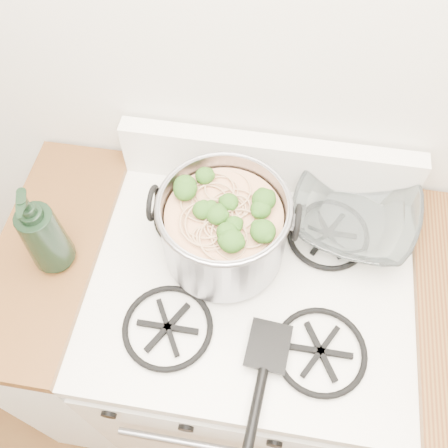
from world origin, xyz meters
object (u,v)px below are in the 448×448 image
spatula (269,345)px  glass_bowl (352,218)px  stock_pot (224,229)px  bottle (41,231)px  gas_range (245,346)px

spatula → glass_bowl: bearing=69.0°
stock_pot → bottle: bearing=-167.2°
gas_range → bottle: bearing=-177.1°
gas_range → stock_pot: size_ratio=2.84×
spatula → bottle: bottle is taller
gas_range → bottle: size_ratio=3.58×
bottle → glass_bowl: bearing=-1.0°
spatula → glass_bowl: glass_bowl is taller
glass_bowl → bottle: bearing=-162.5°
gas_range → bottle: bottle is taller
gas_range → stock_pot: (-0.08, 0.07, 0.58)m
gas_range → spatula: spatula is taller
spatula → gas_range: bearing=114.3°
gas_range → bottle: (-0.47, -0.02, 0.61)m
gas_range → spatula: 0.53m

